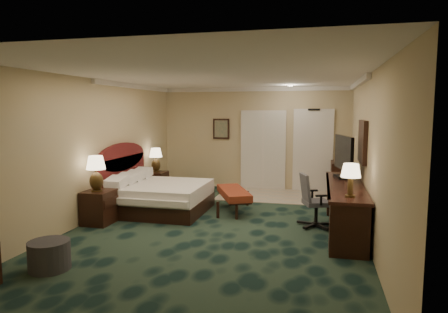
% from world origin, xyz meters
% --- Properties ---
extents(floor, '(5.00, 7.50, 0.00)m').
position_xyz_m(floor, '(0.00, 0.00, 0.00)').
color(floor, black).
rests_on(floor, ground).
extents(ceiling, '(5.00, 7.50, 0.00)m').
position_xyz_m(ceiling, '(0.00, 0.00, 2.70)').
color(ceiling, silver).
rests_on(ceiling, wall_back).
extents(wall_back, '(5.00, 0.00, 2.70)m').
position_xyz_m(wall_back, '(0.00, 3.75, 1.35)').
color(wall_back, tan).
rests_on(wall_back, ground).
extents(wall_front, '(5.00, 0.00, 2.70)m').
position_xyz_m(wall_front, '(0.00, -3.75, 1.35)').
color(wall_front, tan).
rests_on(wall_front, ground).
extents(wall_left, '(0.00, 7.50, 2.70)m').
position_xyz_m(wall_left, '(-2.50, 0.00, 1.35)').
color(wall_left, tan).
rests_on(wall_left, ground).
extents(wall_right, '(0.00, 7.50, 2.70)m').
position_xyz_m(wall_right, '(2.50, 0.00, 1.35)').
color(wall_right, tan).
rests_on(wall_right, ground).
extents(crown_molding, '(5.00, 7.50, 0.10)m').
position_xyz_m(crown_molding, '(0.00, 0.00, 2.65)').
color(crown_molding, white).
rests_on(crown_molding, wall_back).
extents(tile_patch, '(3.20, 1.70, 0.01)m').
position_xyz_m(tile_patch, '(0.90, 2.90, 0.01)').
color(tile_patch, '#B1AB9C').
rests_on(tile_patch, ground).
extents(headboard, '(0.12, 2.00, 1.40)m').
position_xyz_m(headboard, '(-2.44, 1.00, 0.70)').
color(headboard, '#4D141E').
rests_on(headboard, ground).
extents(entry_door, '(1.02, 0.06, 2.18)m').
position_xyz_m(entry_door, '(1.55, 3.72, 1.05)').
color(entry_door, white).
rests_on(entry_door, ground).
extents(closet_doors, '(1.20, 0.06, 2.10)m').
position_xyz_m(closet_doors, '(0.25, 3.71, 1.05)').
color(closet_doors, silver).
rests_on(closet_doors, ground).
extents(wall_art, '(0.45, 0.06, 0.55)m').
position_xyz_m(wall_art, '(-0.90, 3.71, 1.60)').
color(wall_art, '#4A6754').
rests_on(wall_art, wall_back).
extents(wall_mirror, '(0.05, 0.95, 0.75)m').
position_xyz_m(wall_mirror, '(2.46, 0.60, 1.55)').
color(wall_mirror, white).
rests_on(wall_mirror, wall_right).
extents(bed, '(1.86, 1.73, 0.59)m').
position_xyz_m(bed, '(-1.47, 0.78, 0.30)').
color(bed, white).
rests_on(bed, ground).
extents(nightstand_near, '(0.50, 0.57, 0.62)m').
position_xyz_m(nightstand_near, '(-2.23, -0.32, 0.31)').
color(nightstand_near, black).
rests_on(nightstand_near, ground).
extents(nightstand_far, '(0.45, 0.51, 0.56)m').
position_xyz_m(nightstand_far, '(-2.26, 2.45, 0.28)').
color(nightstand_far, black).
rests_on(nightstand_far, ground).
extents(lamp_near, '(0.39, 0.39, 0.66)m').
position_xyz_m(lamp_near, '(-2.24, -0.37, 0.95)').
color(lamp_near, black).
rests_on(lamp_near, nightstand_near).
extents(lamp_far, '(0.32, 0.32, 0.60)m').
position_xyz_m(lamp_far, '(-2.27, 2.43, 0.86)').
color(lamp_far, black).
rests_on(lamp_far, nightstand_far).
extents(bed_bench, '(1.00, 1.44, 0.46)m').
position_xyz_m(bed_bench, '(0.01, 1.15, 0.23)').
color(bed_bench, brown).
rests_on(bed_bench, ground).
extents(ottoman, '(0.64, 0.64, 0.38)m').
position_xyz_m(ottoman, '(-1.71, -2.42, 0.19)').
color(ottoman, '#2A2B2E').
rests_on(ottoman, ground).
extents(desk, '(0.61, 2.85, 0.82)m').
position_xyz_m(desk, '(2.17, 0.29, 0.41)').
color(desk, black).
rests_on(desk, ground).
extents(tv, '(0.32, 1.03, 0.80)m').
position_xyz_m(tv, '(2.17, 0.97, 1.22)').
color(tv, black).
rests_on(tv, desk).
extents(desk_lamp, '(0.33, 0.33, 0.51)m').
position_xyz_m(desk_lamp, '(2.18, -0.74, 1.08)').
color(desk_lamp, black).
rests_on(desk_lamp, desk).
extents(desk_chair, '(0.71, 0.69, 0.97)m').
position_xyz_m(desk_chair, '(1.69, 0.43, 0.49)').
color(desk_chair, '#515158').
rests_on(desk_chair, ground).
extents(minibar, '(0.45, 0.81, 0.85)m').
position_xyz_m(minibar, '(2.23, 3.20, 0.43)').
color(minibar, black).
rests_on(minibar, ground).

